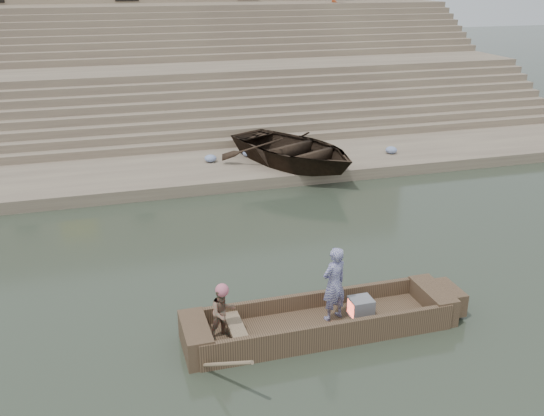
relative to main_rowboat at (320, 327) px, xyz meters
name	(u,v)px	position (x,y,z in m)	size (l,w,h in m)	color
ground	(296,272)	(0.36, 2.64, -0.11)	(120.00, 120.00, 0.00)	#262F23
lower_landing	(226,169)	(0.36, 10.64, 0.09)	(32.00, 4.00, 0.40)	gray
mid_landing	(191,97)	(0.36, 18.14, 1.29)	(32.00, 3.00, 2.80)	gray
upper_landing	(170,53)	(0.36, 25.14, 2.49)	(32.00, 3.00, 5.20)	gray
ghat_steps	(185,83)	(0.36, 19.84, 1.69)	(32.00, 11.00, 5.20)	gray
main_rowboat	(320,327)	(0.00, 0.00, 0.00)	(5.00, 1.30, 0.22)	brown
rowboat_trim	(330,317)	(0.21, -0.01, 0.20)	(6.04, 2.63, 1.76)	brown
standing_man	(334,284)	(0.30, 0.08, 0.90)	(0.58, 0.38, 1.59)	navy
rowing_man	(223,312)	(-2.00, 0.04, 0.65)	(0.53, 0.41, 1.09)	#287A5B
television	(360,307)	(0.87, 0.00, 0.31)	(0.46, 0.42, 0.40)	slate
beached_rowboat	(294,149)	(2.69, 9.87, 0.85)	(3.83, 5.37, 1.11)	#2D2116
cloth_bundles	(285,154)	(2.65, 10.83, 0.42)	(7.25, 1.57, 0.26)	#3F5999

